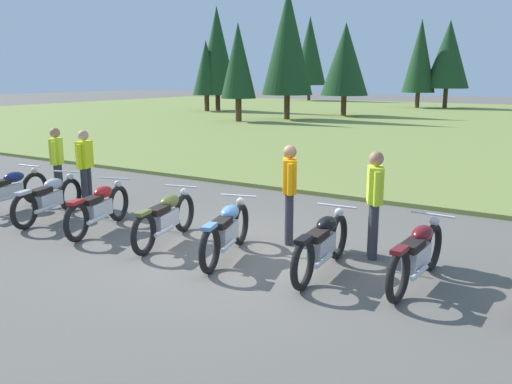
# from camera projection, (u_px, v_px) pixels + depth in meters

# --- Properties ---
(ground_plane) EXTENTS (140.00, 140.00, 0.00)m
(ground_plane) POSITION_uv_depth(u_px,v_px,m) (236.00, 254.00, 8.53)
(ground_plane) COLOR #605B54
(grass_moorland) EXTENTS (80.00, 44.00, 0.10)m
(grass_moorland) POSITION_uv_depth(u_px,v_px,m) (497.00, 124.00, 30.45)
(grass_moorland) COLOR olive
(grass_moorland) RESTS_ON ground
(forest_treeline) EXTENTS (36.61, 29.14, 8.85)m
(forest_treeline) POSITION_uv_depth(u_px,v_px,m) (411.00, 53.00, 38.43)
(forest_treeline) COLOR #47331E
(forest_treeline) RESTS_ON ground
(motorcycle_navy) EXTENTS (0.62, 2.10, 0.88)m
(motorcycle_navy) POSITION_uv_depth(u_px,v_px,m) (8.00, 190.00, 11.21)
(motorcycle_navy) COLOR black
(motorcycle_navy) RESTS_ON ground
(motorcycle_silver) EXTENTS (0.80, 2.05, 0.88)m
(motorcycle_silver) POSITION_uv_depth(u_px,v_px,m) (49.00, 198.00, 10.47)
(motorcycle_silver) COLOR black
(motorcycle_silver) RESTS_ON ground
(motorcycle_red) EXTENTS (0.82, 2.04, 0.88)m
(motorcycle_red) POSITION_uv_depth(u_px,v_px,m) (99.00, 207.00, 9.74)
(motorcycle_red) COLOR black
(motorcycle_red) RESTS_ON ground
(motorcycle_olive) EXTENTS (0.74, 2.07, 0.88)m
(motorcycle_olive) POSITION_uv_depth(u_px,v_px,m) (166.00, 217.00, 9.04)
(motorcycle_olive) COLOR black
(motorcycle_olive) RESTS_ON ground
(motorcycle_sky_blue) EXTENTS (0.79, 2.05, 0.88)m
(motorcycle_sky_blue) POSITION_uv_depth(u_px,v_px,m) (227.00, 230.00, 8.29)
(motorcycle_sky_blue) COLOR black
(motorcycle_sky_blue) RESTS_ON ground
(motorcycle_black) EXTENTS (0.62, 2.10, 0.88)m
(motorcycle_black) POSITION_uv_depth(u_px,v_px,m) (322.00, 243.00, 7.64)
(motorcycle_black) COLOR black
(motorcycle_black) RESTS_ON ground
(motorcycle_maroon) EXTENTS (0.62, 2.10, 0.88)m
(motorcycle_maroon) POSITION_uv_depth(u_px,v_px,m) (417.00, 254.00, 7.19)
(motorcycle_maroon) COLOR black
(motorcycle_maroon) RESTS_ON ground
(rider_in_hivis_vest) EXTENTS (0.34, 0.52, 1.67)m
(rider_in_hivis_vest) POSITION_uv_depth(u_px,v_px,m) (85.00, 164.00, 11.26)
(rider_in_hivis_vest) COLOR #2D2D38
(rider_in_hivis_vest) RESTS_ON ground
(rider_near_row_end) EXTENTS (0.37, 0.49, 1.67)m
(rider_near_row_end) POSITION_uv_depth(u_px,v_px,m) (289.00, 188.00, 8.88)
(rider_near_row_end) COLOR #2D2D38
(rider_near_row_end) RESTS_ON ground
(rider_with_back_turned) EXTENTS (0.40, 0.45, 1.67)m
(rider_with_back_turned) POSITION_uv_depth(u_px,v_px,m) (57.00, 161.00, 11.76)
(rider_with_back_turned) COLOR #2D2D38
(rider_with_back_turned) RESTS_ON ground
(rider_checking_bike) EXTENTS (0.35, 0.51, 1.67)m
(rider_checking_bike) POSITION_uv_depth(u_px,v_px,m) (375.00, 198.00, 8.17)
(rider_checking_bike) COLOR #2D2D38
(rider_checking_bike) RESTS_ON ground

